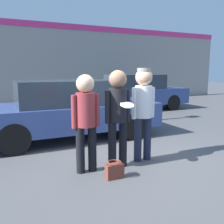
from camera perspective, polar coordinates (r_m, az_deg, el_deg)
The scene contains 9 objects.
ground_plane at distance 5.16m, azimuth 2.01°, elevation -10.61°, with size 56.00×56.00×0.00m, color #4C4C4F.
storefront_building at distance 13.94m, azimuth -16.24°, elevation 10.72°, with size 24.00×0.22×4.27m.
person_left at distance 4.29m, azimuth -6.02°, elevation -0.73°, with size 0.50×0.33×1.71m.
person_middle_with_frisbee at distance 4.49m, azimuth 1.34°, elevation 0.45°, with size 0.50×0.52×1.78m.
person_right at distance 4.86m, azimuth 7.17°, elevation 1.56°, with size 0.50×0.33×1.82m.
parked_car_near at distance 6.63m, azimuth -10.04°, elevation 0.61°, with size 4.60×1.89×1.52m.
parked_car_far at distance 11.40m, azimuth 5.47°, elevation 4.53°, with size 4.50×1.93×1.59m.
shrub at distance 14.30m, azimuth -1.93°, elevation 4.29°, with size 0.96×0.96×0.96m.
handbag at distance 4.25m, azimuth 0.59°, elevation -13.16°, with size 0.30×0.23×0.29m.
Camera 1 is at (-2.22, -4.31, 1.77)m, focal length 40.00 mm.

